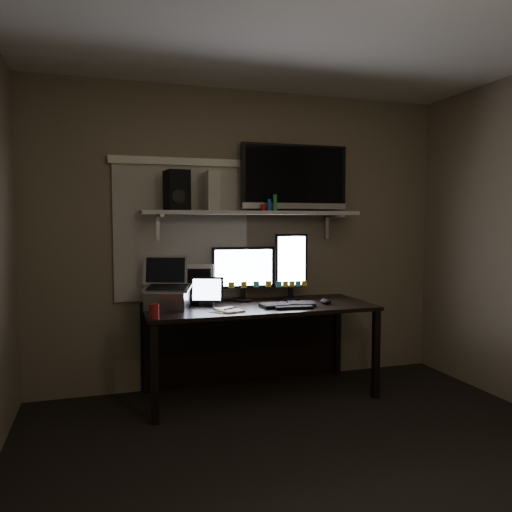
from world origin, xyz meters
name	(u,v)px	position (x,y,z in m)	size (l,w,h in m)	color
floor	(341,484)	(0.00, 0.00, 0.00)	(3.60, 3.60, 0.00)	black
back_wall	(246,238)	(0.00, 1.80, 1.25)	(3.60, 3.60, 0.00)	#776C56
window_blinds	(182,233)	(-0.55, 1.79, 1.30)	(1.10, 0.02, 1.10)	beige
desk	(255,324)	(0.00, 1.55, 0.55)	(1.80, 0.75, 0.73)	black
wall_shelf	(252,213)	(0.00, 1.62, 1.46)	(1.80, 0.35, 0.03)	#B6B5B0
monitor_landscape	(243,274)	(-0.07, 1.65, 0.96)	(0.53, 0.06, 0.46)	black
monitor_portrait	(291,266)	(0.34, 1.61, 1.01)	(0.28, 0.05, 0.57)	black
keyboard	(288,305)	(0.20, 1.30, 0.74)	(0.44, 0.17, 0.03)	black
mouse	(326,301)	(0.53, 1.31, 0.75)	(0.08, 0.12, 0.04)	black
notepad	(229,310)	(-0.29, 1.25, 0.74)	(0.15, 0.22, 0.01)	white
tablet	(206,291)	(-0.41, 1.52, 0.85)	(0.26, 0.11, 0.23)	black
file_sorter	(196,285)	(-0.46, 1.65, 0.88)	(0.24, 0.11, 0.31)	black
laptop	(167,283)	(-0.72, 1.48, 0.93)	(0.35, 0.28, 0.39)	#B3B2B7
cup	(154,311)	(-0.85, 1.12, 0.78)	(0.07, 0.07, 0.10)	maroon
sticky_notes	(226,310)	(-0.30, 1.29, 0.73)	(0.30, 0.22, 0.00)	yellow
tv	(294,178)	(0.39, 1.66, 1.76)	(0.94, 0.17, 0.56)	black
game_console	(211,191)	(-0.33, 1.65, 1.64)	(0.08, 0.27, 0.32)	silver
speaker	(177,190)	(-0.62, 1.60, 1.64)	(0.17, 0.21, 0.31)	black
bottles	(269,203)	(0.14, 1.59, 1.55)	(0.21, 0.05, 0.13)	#A50F0C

